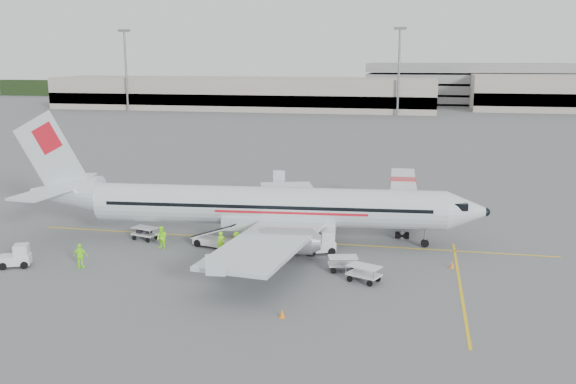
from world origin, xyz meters
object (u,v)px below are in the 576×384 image
jet_bridge (402,200)px  tug_fore (320,242)px  tug_mid (264,241)px  aircraft (268,180)px  tug_aft (15,256)px  belt_loader (215,232)px

jet_bridge → tug_fore: (-6.03, -11.22, -1.15)m
jet_bridge → tug_mid: size_ratio=6.48×
aircraft → tug_aft: (-16.81, -10.06, -4.42)m
tug_fore → tug_aft: size_ratio=1.08×
belt_loader → tug_fore: (8.61, -0.02, -0.37)m
belt_loader → jet_bridge: bearing=52.9°
aircraft → belt_loader: aircraft is taller
jet_bridge → tug_mid: bearing=-133.7°
belt_loader → tug_mid: 4.24m
aircraft → tug_aft: bearing=-153.9°
tug_fore → aircraft: bearing=131.0°
aircraft → belt_loader: 6.01m
jet_bridge → tug_fore: jet_bridge is taller
tug_mid → tug_aft: size_ratio=1.12×
jet_bridge → tug_fore: 12.79m
tug_aft → belt_loader: bearing=8.6°
tug_aft → aircraft: bearing=8.3°
belt_loader → tug_fore: belt_loader is taller
belt_loader → tug_aft: 15.10m
tug_aft → tug_fore: bearing=-2.7°
tug_fore → tug_aft: 22.90m
tug_aft → jet_bridge: bearing=12.0°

